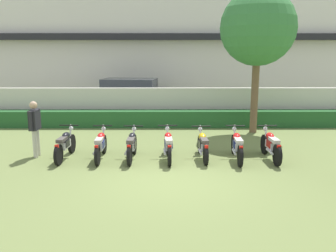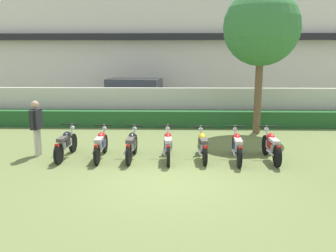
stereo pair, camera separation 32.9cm
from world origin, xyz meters
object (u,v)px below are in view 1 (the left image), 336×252
object	(u,v)px
parked_car	(133,97)
motorcycle_in_row_2	(132,145)
tree_near_inspector	(258,28)
motorcycle_in_row_0	(65,144)
motorcycle_in_row_1	(101,145)
motorcycle_in_row_4	(203,145)
motorcycle_in_row_3	(168,145)
motorcycle_in_row_6	(271,145)
motorcycle_in_row_5	(237,145)
inspector_person	(35,124)

from	to	relation	value
parked_car	motorcycle_in_row_2	world-z (taller)	parked_car
tree_near_inspector	motorcycle_in_row_0	bearing A→B (deg)	-150.75
motorcycle_in_row_0	motorcycle_in_row_1	bearing A→B (deg)	-90.36
motorcycle_in_row_0	motorcycle_in_row_4	size ratio (longest dim) A/B	1.06
motorcycle_in_row_1	motorcycle_in_row_2	distance (m)	0.95
motorcycle_in_row_1	motorcycle_in_row_0	bearing A→B (deg)	86.38
motorcycle_in_row_3	motorcycle_in_row_6	distance (m)	3.09
motorcycle_in_row_5	motorcycle_in_row_4	bearing A→B (deg)	86.83
motorcycle_in_row_2	motorcycle_in_row_4	world-z (taller)	motorcycle_in_row_2
motorcycle_in_row_0	motorcycle_in_row_3	bearing A→B (deg)	-90.05
tree_near_inspector	motorcycle_in_row_2	size ratio (longest dim) A/B	3.07
motorcycle_in_row_0	motorcycle_in_row_6	bearing A→B (deg)	-89.39
motorcycle_in_row_3	motorcycle_in_row_5	size ratio (longest dim) A/B	0.98
parked_car	motorcycle_in_row_0	size ratio (longest dim) A/B	2.48
motorcycle_in_row_0	motorcycle_in_row_2	distance (m)	2.04
motorcycle_in_row_3	tree_near_inspector	bearing A→B (deg)	-44.85
motorcycle_in_row_1	motorcycle_in_row_5	world-z (taller)	motorcycle_in_row_5
parked_car	motorcycle_in_row_4	distance (m)	8.56
motorcycle_in_row_4	inspector_person	world-z (taller)	inspector_person
motorcycle_in_row_4	motorcycle_in_row_5	xyz separation A→B (m)	(1.02, -0.11, 0.01)
motorcycle_in_row_2	motorcycle_in_row_1	bearing A→B (deg)	88.02
parked_car	motorcycle_in_row_5	distance (m)	9.05
parked_car	motorcycle_in_row_1	distance (m)	8.07
parked_car	motorcycle_in_row_6	world-z (taller)	parked_car
motorcycle_in_row_2	motorcycle_in_row_6	world-z (taller)	motorcycle_in_row_6
motorcycle_in_row_1	motorcycle_in_row_4	distance (m)	3.09
motorcycle_in_row_1	motorcycle_in_row_5	size ratio (longest dim) A/B	0.96
tree_near_inspector	motorcycle_in_row_0	xyz separation A→B (m)	(-6.63, -3.71, -3.67)
motorcycle_in_row_3	motorcycle_in_row_4	xyz separation A→B (m)	(1.05, 0.06, -0.02)
motorcycle_in_row_1	motorcycle_in_row_2	world-z (taller)	motorcycle_in_row_2
tree_near_inspector	motorcycle_in_row_4	world-z (taller)	tree_near_inspector
tree_near_inspector	motorcycle_in_row_4	xyz separation A→B (m)	(-2.45, -3.75, -3.68)
parked_car	motorcycle_in_row_5	world-z (taller)	parked_car
motorcycle_in_row_0	motorcycle_in_row_5	size ratio (longest dim) A/B	0.97
motorcycle_in_row_5	parked_car	bearing A→B (deg)	28.45
motorcycle_in_row_1	motorcycle_in_row_3	bearing A→B (deg)	-93.14
motorcycle_in_row_3	motorcycle_in_row_6	size ratio (longest dim) A/B	1.03
motorcycle_in_row_1	tree_near_inspector	bearing A→B (deg)	-57.30
tree_near_inspector	motorcycle_in_row_0	distance (m)	8.43
motorcycle_in_row_1	motorcycle_in_row_2	size ratio (longest dim) A/B	1.03
parked_car	motorcycle_in_row_4	xyz separation A→B (m)	(2.86, -8.05, -0.50)
motorcycle_in_row_3	motorcycle_in_row_1	bearing A→B (deg)	85.90
motorcycle_in_row_3	inspector_person	size ratio (longest dim) A/B	1.11
parked_car	tree_near_inspector	world-z (taller)	tree_near_inspector
inspector_person	motorcycle_in_row_6	bearing A→B (deg)	-2.87
motorcycle_in_row_5	motorcycle_in_row_3	bearing A→B (deg)	91.74
motorcycle_in_row_2	motorcycle_in_row_3	distance (m)	1.10
parked_car	motorcycle_in_row_5	bearing A→B (deg)	-56.29
motorcycle_in_row_0	motorcycle_in_row_1	size ratio (longest dim) A/B	1.01
motorcycle_in_row_0	motorcycle_in_row_3	size ratio (longest dim) A/B	0.99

